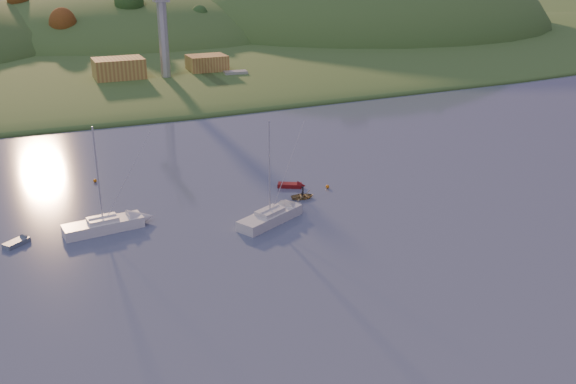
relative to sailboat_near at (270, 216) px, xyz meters
name	(u,v)px	position (x,y,z in m)	size (l,w,h in m)	color
far_shore	(91,34)	(5.22, 190.51, -0.79)	(620.00, 220.00, 1.50)	#325421
shore_slope	(123,60)	(5.22, 125.51, -0.79)	(640.00, 150.00, 7.00)	#325421
hill_center	(128,39)	(15.22, 170.51, -0.79)	(140.00, 120.00, 36.00)	#325421
hill_right	(358,32)	(100.22, 155.51, -0.79)	(150.00, 130.00, 60.00)	#325421
hillside_trees	(111,50)	(5.22, 145.51, -0.79)	(280.00, 50.00, 32.00)	#1A491D
wharf	(177,81)	(10.22, 82.51, 0.41)	(42.00, 16.00, 2.40)	slate
shed_west	(119,69)	(-2.78, 83.51, 4.01)	(11.00, 8.00, 4.80)	#9B6833
shed_east	(207,64)	(18.22, 84.51, 3.61)	(9.00, 7.00, 4.00)	#9B6833
dock_crane	(164,12)	(7.22, 78.90, 16.38)	(3.20, 28.00, 20.30)	#B7B7BC
sailboat_near	(270,216)	(0.00, 0.00, 0.00)	(9.20, 6.46, 12.43)	silver
sailboat_far	(103,224)	(-18.49, 5.53, 0.00)	(9.20, 3.64, 12.43)	silver
canoe	(303,196)	(6.84, 5.52, -0.48)	(2.17, 3.03, 0.63)	#948251
paddler	(303,193)	(6.84, 5.52, -0.08)	(0.52, 0.34, 1.43)	black
red_tender	(295,185)	(7.63, 9.68, -0.52)	(3.94, 2.94, 1.29)	#620E0F
grey_dinghy	(21,240)	(-27.36, 5.97, -0.53)	(3.45, 3.03, 1.26)	slate
work_vessel	(236,80)	(23.29, 78.51, 0.37)	(13.10, 5.85, 3.26)	slate
buoy_1	(328,187)	(11.50, 7.53, -0.54)	(0.50, 0.50, 0.50)	orange
buoy_2	(95,181)	(-17.06, 22.70, -0.54)	(0.50, 0.50, 0.50)	orange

